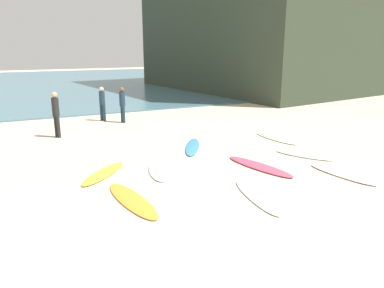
{
  "coord_description": "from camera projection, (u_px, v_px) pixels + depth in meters",
  "views": [
    {
      "loc": [
        -4.95,
        -5.88,
        3.6
      ],
      "look_at": [
        0.64,
        5.3,
        0.3
      ],
      "focal_mm": 34.46,
      "sensor_mm": 36.0,
      "label": 1
    }
  ],
  "objects": [
    {
      "name": "ground_plane",
      "position": [
        273.0,
        215.0,
        8.14
      ],
      "size": [
        120.0,
        120.0,
        0.0
      ],
      "primitive_type": "plane",
      "color": "beige"
    },
    {
      "name": "ocean_water",
      "position": [
        61.0,
        83.0,
        37.71
      ],
      "size": [
        120.0,
        40.0,
        0.08
      ],
      "primitive_type": "cube",
      "color": "slate",
      "rests_on": "ground_plane"
    },
    {
      "name": "coastal_headland",
      "position": [
        292.0,
        6.0,
        33.34
      ],
      "size": [
        23.25,
        20.62,
        14.38
      ],
      "primitive_type": "cube",
      "rotation": [
        0.0,
        0.0,
        0.13
      ],
      "color": "#333D2D",
      "rests_on": "ground_plane"
    },
    {
      "name": "surfboard_0",
      "position": [
        159.0,
        171.0,
        10.97
      ],
      "size": [
        1.07,
        2.0,
        0.07
      ],
      "primitive_type": "ellipsoid",
      "rotation": [
        0.0,
        0.0,
        -0.27
      ],
      "color": "white",
      "rests_on": "ground_plane"
    },
    {
      "name": "surfboard_1",
      "position": [
        276.0,
        138.0,
        14.85
      ],
      "size": [
        0.64,
        2.3,
        0.07
      ],
      "primitive_type": "ellipsoid",
      "rotation": [
        0.0,
        0.0,
        0.04
      ],
      "color": "#EAEDBE",
      "rests_on": "ground_plane"
    },
    {
      "name": "surfboard_2",
      "position": [
        304.0,
        155.0,
        12.52
      ],
      "size": [
        1.31,
        1.96,
        0.07
      ],
      "primitive_type": "ellipsoid",
      "rotation": [
        0.0,
        0.0,
        3.61
      ],
      "color": "silver",
      "rests_on": "ground_plane"
    },
    {
      "name": "surfboard_3",
      "position": [
        342.0,
        174.0,
        10.65
      ],
      "size": [
        0.7,
        2.22,
        0.08
      ],
      "primitive_type": "ellipsoid",
      "rotation": [
        0.0,
        0.0,
        3.24
      ],
      "color": "white",
      "rests_on": "ground_plane"
    },
    {
      "name": "surfboard_4",
      "position": [
        132.0,
        200.0,
        8.87
      ],
      "size": [
        0.85,
        2.59,
        0.06
      ],
      "primitive_type": "ellipsoid",
      "rotation": [
        0.0,
        0.0,
        0.1
      ],
      "color": "orange",
      "rests_on": "ground_plane"
    },
    {
      "name": "surfboard_5",
      "position": [
        193.0,
        147.0,
        13.58
      ],
      "size": [
        1.65,
        2.37,
        0.09
      ],
      "primitive_type": "ellipsoid",
      "rotation": [
        0.0,
        0.0,
        2.62
      ],
      "color": "#4599D8",
      "rests_on": "ground_plane"
    },
    {
      "name": "surfboard_6",
      "position": [
        259.0,
        166.0,
        11.34
      ],
      "size": [
        1.04,
        2.64,
        0.09
      ],
      "primitive_type": "ellipsoid",
      "rotation": [
        0.0,
        0.0,
        3.33
      ],
      "color": "#E04660",
      "rests_on": "ground_plane"
    },
    {
      "name": "surfboard_7",
      "position": [
        103.0,
        173.0,
        10.71
      ],
      "size": [
        1.86,
        1.96,
        0.08
      ],
      "primitive_type": "ellipsoid",
      "rotation": [
        0.0,
        0.0,
        -0.74
      ],
      "color": "yellow",
      "rests_on": "ground_plane"
    },
    {
      "name": "surfboard_8",
      "position": [
        257.0,
        196.0,
        9.1
      ],
      "size": [
        0.97,
        2.43,
        0.07
      ],
      "primitive_type": "ellipsoid",
      "rotation": [
        0.0,
        0.0,
        2.94
      ],
      "color": "white",
      "rests_on": "ground_plane"
    },
    {
      "name": "beachgoer_near",
      "position": [
        56.0,
        112.0,
        14.9
      ],
      "size": [
        0.36,
        0.36,
        1.87
      ],
      "rotation": [
        0.0,
        0.0,
        1.91
      ],
      "color": "black",
      "rests_on": "ground_plane"
    },
    {
      "name": "beachgoer_mid",
      "position": [
        102.0,
        102.0,
        18.32
      ],
      "size": [
        0.39,
        0.39,
        1.7
      ],
      "rotation": [
        0.0,
        0.0,
        2.14
      ],
      "color": "#1E3342",
      "rests_on": "ground_plane"
    },
    {
      "name": "beachgoer_far",
      "position": [
        122.0,
        103.0,
        17.88
      ],
      "size": [
        0.31,
        0.34,
        1.74
      ],
      "rotation": [
        0.0,
        0.0,
        1.67
      ],
      "color": "#1E3342",
      "rests_on": "ground_plane"
    }
  ]
}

